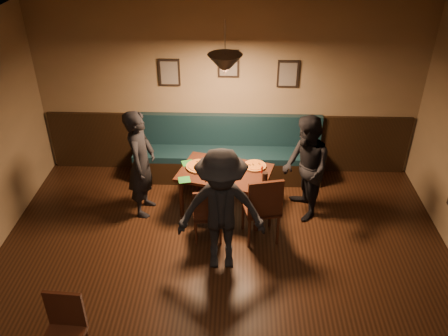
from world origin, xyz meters
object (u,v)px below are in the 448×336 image
booth_bench (228,151)px  diner_front (221,211)px  soda_glass (265,178)px  chair_near_left (207,211)px  dining_table (225,191)px  tabasco_bottle (262,169)px  diner_left (141,164)px  diner_right (306,169)px  chair_near_right (261,206)px

booth_bench → diner_front: size_ratio=1.82×
soda_glass → chair_near_left: bearing=-155.9°
dining_table → diner_front: diner_front is taller
booth_bench → soda_glass: booth_bench is taller
booth_bench → tabasco_bottle: bearing=-61.4°
dining_table → chair_near_left: chair_near_left is taller
dining_table → diner_left: size_ratio=0.78×
booth_bench → tabasco_bottle: (0.51, -0.93, 0.24)m
diner_right → dining_table: bearing=-103.7°
dining_table → diner_right: bearing=12.7°
diner_left → diner_right: bearing=-84.9°
diner_right → diner_front: 1.57m
tabasco_bottle → booth_bench: bearing=118.6°
diner_left → diner_front: diner_front is taller
booth_bench → diner_left: 1.56m
booth_bench → diner_right: size_ratio=1.93×
diner_right → diner_front: (-1.13, -1.09, 0.05)m
soda_glass → tabasco_bottle: soda_glass is taller
chair_near_left → chair_near_right: bearing=-5.6°
soda_glass → tabasco_bottle: size_ratio=1.32×
dining_table → chair_near_right: bearing=-34.5°
chair_near_right → diner_right: diner_right is taller
soda_glass → tabasco_bottle: (-0.03, 0.26, -0.02)m
booth_bench → soda_glass: 1.33m
chair_near_left → chair_near_right: chair_near_right is taller
diner_left → soda_glass: size_ratio=9.88×
diner_right → diner_front: diner_front is taller
booth_bench → chair_near_left: 1.55m
diner_right → chair_near_right: bearing=-60.7°
diner_right → tabasco_bottle: 0.61m
chair_near_left → soda_glass: size_ratio=5.26×
chair_near_left → diner_right: size_ratio=0.55×
chair_near_left → diner_front: (0.21, -0.52, 0.40)m
dining_table → booth_bench: bearing=104.2°
soda_glass → diner_right: bearing=22.0°
chair_near_right → soda_glass: (0.05, 0.31, 0.25)m
chair_near_right → soda_glass: 0.40m
diner_front → soda_glass: diner_front is taller
diner_front → chair_near_left: bearing=109.5°
chair_near_left → tabasco_bottle: bearing=30.6°
chair_near_right → diner_front: diner_front is taller
dining_table → chair_near_left: 0.66m
tabasco_bottle → chair_near_right: bearing=-92.4°
chair_near_right → diner_front: (-0.50, -0.55, 0.31)m
tabasco_bottle → diner_left: bearing=-179.2°
chair_near_left → dining_table: bearing=62.2°
chair_near_right → chair_near_left: bearing=170.6°
chair_near_left → diner_right: diner_right is taller
tabasco_bottle → diner_front: bearing=-115.2°
tabasco_bottle → dining_table: bearing=177.8°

